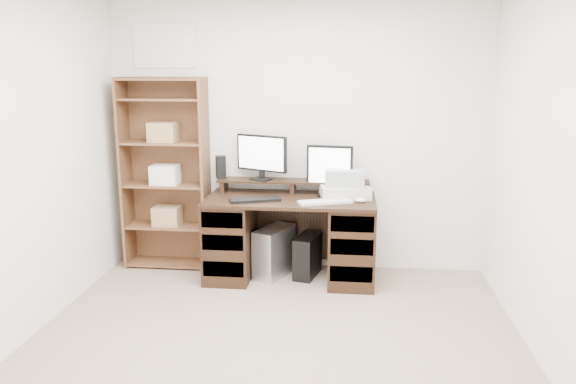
% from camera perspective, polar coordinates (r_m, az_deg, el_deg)
% --- Properties ---
extents(room, '(3.54, 4.04, 2.54)m').
position_cam_1_polar(room, '(3.30, -2.39, 1.40)').
color(room, gray).
rests_on(room, ground).
extents(desk, '(1.50, 0.70, 0.75)m').
position_cam_1_polar(desk, '(5.09, 0.26, -4.55)').
color(desk, black).
rests_on(desk, ground).
extents(riser_shelf, '(1.40, 0.22, 0.12)m').
position_cam_1_polar(riser_shelf, '(5.18, 0.51, 0.94)').
color(riser_shelf, black).
rests_on(riser_shelf, desk).
extents(monitor_wide, '(0.49, 0.24, 0.41)m').
position_cam_1_polar(monitor_wide, '(5.15, -2.70, 3.78)').
color(monitor_wide, black).
rests_on(monitor_wide, riser_shelf).
extents(monitor_small, '(0.42, 0.18, 0.46)m').
position_cam_1_polar(monitor_small, '(5.05, 4.25, 2.40)').
color(monitor_small, black).
rests_on(monitor_small, desk).
extents(speaker, '(0.11, 0.11, 0.21)m').
position_cam_1_polar(speaker, '(5.28, -6.85, 2.55)').
color(speaker, black).
rests_on(speaker, riser_shelf).
extents(keyboard_black, '(0.46, 0.28, 0.02)m').
position_cam_1_polar(keyboard_black, '(4.88, -3.39, -0.78)').
color(keyboard_black, black).
rests_on(keyboard_black, desk).
extents(keyboard_white, '(0.48, 0.29, 0.02)m').
position_cam_1_polar(keyboard_white, '(4.81, 3.79, -1.00)').
color(keyboard_white, silver).
rests_on(keyboard_white, desk).
extents(mouse, '(0.10, 0.08, 0.04)m').
position_cam_1_polar(mouse, '(4.86, 7.41, -0.83)').
color(mouse, silver).
rests_on(mouse, desk).
extents(printer, '(0.48, 0.39, 0.11)m').
position_cam_1_polar(printer, '(5.03, 5.78, 0.06)').
color(printer, beige).
rests_on(printer, desk).
extents(basket, '(0.34, 0.25, 0.15)m').
position_cam_1_polar(basket, '(5.00, 5.81, 1.47)').
color(basket, '#A3A8AE').
rests_on(basket, printer).
extents(tower_silver, '(0.37, 0.50, 0.46)m').
position_cam_1_polar(tower_silver, '(5.19, -1.41, -6.09)').
color(tower_silver, '#B3B4BA').
rests_on(tower_silver, ground).
extents(tower_black, '(0.25, 0.41, 0.38)m').
position_cam_1_polar(tower_black, '(5.19, 1.99, -6.48)').
color(tower_black, black).
rests_on(tower_black, ground).
extents(bookshelf, '(0.80, 0.30, 1.80)m').
position_cam_1_polar(bookshelf, '(5.42, -12.29, 1.98)').
color(bookshelf, brown).
rests_on(bookshelf, ground).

